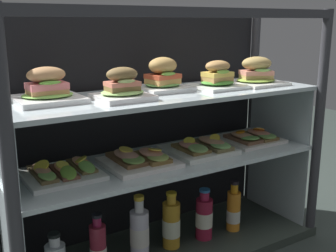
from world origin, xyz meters
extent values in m
cube|color=#2F3832|center=(0.00, 0.00, 0.02)|extent=(1.26, 0.43, 0.04)
cylinder|color=#333338|center=(-0.61, -0.20, 0.48)|extent=(0.04, 0.04, 0.96)
cylinder|color=#333338|center=(0.61, -0.20, 0.48)|extent=(0.04, 0.04, 0.96)
cylinder|color=#333338|center=(0.61, 0.20, 0.48)|extent=(0.04, 0.04, 0.96)
cube|color=#333338|center=(0.00, -0.20, 0.94)|extent=(1.22, 0.03, 0.03)
cube|color=black|center=(0.00, 0.21, 0.50)|extent=(1.18, 0.01, 0.92)
cube|color=silver|center=(-0.59, 0.00, 0.21)|extent=(0.01, 0.35, 0.35)
cube|color=silver|center=(0.59, 0.00, 0.21)|extent=(0.01, 0.35, 0.35)
cube|color=silver|center=(0.00, 0.00, 0.40)|extent=(1.20, 0.37, 0.02)
cube|color=silver|center=(-0.59, 0.00, 0.52)|extent=(0.01, 0.35, 0.24)
cube|color=silver|center=(0.59, 0.00, 0.52)|extent=(0.01, 0.35, 0.24)
cube|color=silver|center=(0.00, 0.00, 0.65)|extent=(1.20, 0.37, 0.02)
cube|color=white|center=(-0.43, 0.05, 0.66)|extent=(0.21, 0.21, 0.02)
ellipsoid|color=#7DBC50|center=(-0.43, 0.05, 0.68)|extent=(0.16, 0.14, 0.01)
cube|color=tan|center=(-0.43, 0.05, 0.69)|extent=(0.12, 0.08, 0.02)
cube|color=#E07374|center=(-0.43, 0.05, 0.71)|extent=(0.12, 0.09, 0.02)
ellipsoid|color=#63A439|center=(-0.43, 0.02, 0.72)|extent=(0.07, 0.03, 0.01)
ellipsoid|color=#AD7C4D|center=(-0.43, 0.05, 0.74)|extent=(0.13, 0.09, 0.05)
cube|color=white|center=(-0.20, -0.04, 0.66)|extent=(0.17, 0.17, 0.02)
ellipsoid|color=#9FD56F|center=(-0.20, -0.04, 0.68)|extent=(0.15, 0.12, 0.02)
cube|color=olive|center=(-0.20, -0.04, 0.69)|extent=(0.11, 0.07, 0.02)
cube|color=#E38066|center=(-0.20, -0.04, 0.71)|extent=(0.11, 0.07, 0.01)
ellipsoid|color=#A4BE6B|center=(-0.20, -0.07, 0.72)|extent=(0.06, 0.03, 0.01)
ellipsoid|color=brown|center=(-0.20, -0.04, 0.74)|extent=(0.11, 0.07, 0.05)
cube|color=white|center=(0.01, 0.05, 0.66)|extent=(0.18, 0.18, 0.02)
ellipsoid|color=#6BAF54|center=(0.01, 0.05, 0.68)|extent=(0.14, 0.12, 0.01)
cube|color=tan|center=(0.01, 0.05, 0.69)|extent=(0.12, 0.10, 0.02)
cube|color=#C24B2D|center=(0.01, 0.05, 0.71)|extent=(0.12, 0.11, 0.02)
ellipsoid|color=#67A139|center=(0.01, 0.01, 0.72)|extent=(0.07, 0.04, 0.01)
ellipsoid|color=#AA8345|center=(0.01, 0.05, 0.75)|extent=(0.13, 0.11, 0.06)
cube|color=white|center=(0.22, -0.01, 0.66)|extent=(0.19, 0.19, 0.01)
ellipsoid|color=#4C9936|center=(0.22, -0.01, 0.68)|extent=(0.14, 0.12, 0.02)
cube|color=tan|center=(0.22, -0.01, 0.69)|extent=(0.11, 0.08, 0.02)
cube|color=#E1BC50|center=(0.22, -0.01, 0.71)|extent=(0.11, 0.08, 0.02)
ellipsoid|color=#76AD3D|center=(0.22, -0.04, 0.72)|extent=(0.07, 0.03, 0.02)
ellipsoid|color=#A87B46|center=(0.22, -0.01, 0.74)|extent=(0.12, 0.08, 0.04)
cube|color=white|center=(0.42, -0.02, 0.66)|extent=(0.20, 0.20, 0.01)
ellipsoid|color=#7EA33A|center=(0.42, -0.02, 0.68)|extent=(0.17, 0.14, 0.01)
cube|color=tan|center=(0.42, -0.02, 0.69)|extent=(0.14, 0.12, 0.02)
cube|color=tan|center=(0.42, -0.02, 0.70)|extent=(0.14, 0.12, 0.02)
ellipsoid|color=#7AB154|center=(0.42, -0.05, 0.72)|extent=(0.08, 0.05, 0.01)
ellipsoid|color=#A2864B|center=(0.42, -0.02, 0.74)|extent=(0.15, 0.12, 0.06)
cube|color=white|center=(-0.41, 0.02, 0.41)|extent=(0.25, 0.23, 0.02)
cube|color=brown|center=(-0.47, 0.03, 0.43)|extent=(0.06, 0.18, 0.01)
ellipsoid|color=#89C15D|center=(-0.47, -0.03, 0.44)|extent=(0.05, 0.09, 0.02)
ellipsoid|color=#EAA479|center=(-0.47, 0.03, 0.44)|extent=(0.05, 0.15, 0.02)
cylinder|color=yellow|center=(-0.47, 0.03, 0.45)|extent=(0.07, 0.07, 0.03)
cube|color=brown|center=(-0.40, 0.01, 0.43)|extent=(0.06, 0.16, 0.01)
ellipsoid|color=#75B03B|center=(-0.40, -0.04, 0.44)|extent=(0.06, 0.09, 0.04)
ellipsoid|color=#F4A579|center=(-0.40, 0.01, 0.44)|extent=(0.05, 0.13, 0.02)
cylinder|color=#EEE04B|center=(-0.40, 0.01, 0.45)|extent=(0.05, 0.05, 0.02)
cube|color=brown|center=(-0.33, 0.04, 0.43)|extent=(0.06, 0.16, 0.01)
ellipsoid|color=#81C656|center=(-0.33, -0.01, 0.44)|extent=(0.05, 0.09, 0.03)
ellipsoid|color=#F2A67A|center=(-0.33, 0.04, 0.44)|extent=(0.05, 0.13, 0.02)
cylinder|color=yellow|center=(-0.33, 0.03, 0.45)|extent=(0.06, 0.06, 0.02)
cube|color=white|center=(-0.13, -0.01, 0.41)|extent=(0.25, 0.23, 0.02)
cube|color=brown|center=(-0.17, 0.01, 0.43)|extent=(0.08, 0.18, 0.01)
ellipsoid|color=#7BA74D|center=(-0.17, -0.04, 0.44)|extent=(0.08, 0.10, 0.02)
ellipsoid|color=#E6A187|center=(-0.17, 0.01, 0.44)|extent=(0.07, 0.15, 0.02)
cylinder|color=#F9DB4B|center=(-0.16, 0.03, 0.46)|extent=(0.07, 0.07, 0.02)
cube|color=brown|center=(-0.08, -0.02, 0.43)|extent=(0.08, 0.16, 0.01)
ellipsoid|color=#A4BA57|center=(-0.08, -0.07, 0.44)|extent=(0.08, 0.08, 0.02)
ellipsoid|color=#EA9A7C|center=(-0.08, -0.02, 0.45)|extent=(0.07, 0.13, 0.02)
cylinder|color=yellow|center=(-0.07, -0.03, 0.46)|extent=(0.07, 0.07, 0.02)
cube|color=white|center=(0.14, 0.00, 0.41)|extent=(0.25, 0.23, 0.02)
cube|color=brown|center=(0.10, -0.01, 0.43)|extent=(0.08, 0.16, 0.01)
ellipsoid|color=#89B762|center=(0.10, -0.05, 0.44)|extent=(0.08, 0.08, 0.03)
ellipsoid|color=#F6A08A|center=(0.10, -0.01, 0.44)|extent=(0.07, 0.13, 0.01)
cylinder|color=yellow|center=(0.11, 0.02, 0.45)|extent=(0.06, 0.06, 0.02)
cube|color=brown|center=(0.20, -0.02, 0.43)|extent=(0.08, 0.18, 0.01)
ellipsoid|color=#7CB461|center=(0.20, -0.07, 0.44)|extent=(0.08, 0.09, 0.02)
ellipsoid|color=#E1A47B|center=(0.20, -0.02, 0.45)|extent=(0.07, 0.15, 0.02)
cylinder|color=yellow|center=(0.21, -0.02, 0.46)|extent=(0.06, 0.06, 0.03)
cube|color=white|center=(0.42, 0.01, 0.41)|extent=(0.25, 0.23, 0.01)
cube|color=brown|center=(0.38, 0.00, 0.43)|extent=(0.08, 0.16, 0.01)
ellipsoid|color=#81CA60|center=(0.38, -0.04, 0.44)|extent=(0.09, 0.09, 0.03)
ellipsoid|color=#E0A178|center=(0.38, 0.00, 0.44)|extent=(0.07, 0.13, 0.01)
cylinder|color=orange|center=(0.38, 0.02, 0.45)|extent=(0.06, 0.06, 0.01)
cube|color=brown|center=(0.46, -0.01, 0.42)|extent=(0.08, 0.16, 0.01)
ellipsoid|color=#81B859|center=(0.46, -0.05, 0.44)|extent=(0.08, 0.08, 0.02)
ellipsoid|color=#F29B7B|center=(0.46, -0.01, 0.44)|extent=(0.07, 0.13, 0.02)
cylinder|color=orange|center=(0.47, 0.00, 0.45)|extent=(0.07, 0.07, 0.03)
cylinder|color=white|center=(-0.46, -0.03, 0.21)|extent=(0.04, 0.04, 0.03)
cylinder|color=black|center=(-0.46, -0.03, 0.23)|extent=(0.04, 0.04, 0.01)
cylinder|color=maroon|center=(-0.31, -0.04, 0.13)|extent=(0.06, 0.06, 0.19)
cylinder|color=#921E45|center=(-0.31, -0.04, 0.24)|extent=(0.03, 0.03, 0.03)
cylinder|color=black|center=(-0.31, -0.04, 0.26)|extent=(0.03, 0.03, 0.01)
cylinder|color=white|center=(-0.14, -0.03, 0.14)|extent=(0.07, 0.07, 0.19)
cylinder|color=white|center=(-0.14, -0.03, 0.14)|extent=(0.07, 0.07, 0.07)
cylinder|color=silver|center=(-0.14, -0.03, 0.26)|extent=(0.03, 0.03, 0.05)
cylinder|color=gold|center=(-0.14, -0.03, 0.29)|extent=(0.04, 0.04, 0.02)
cylinder|color=gold|center=(0.01, -0.01, 0.13)|extent=(0.07, 0.07, 0.18)
cylinder|color=#ECEFCD|center=(0.01, -0.01, 0.12)|extent=(0.07, 0.07, 0.07)
cylinder|color=gold|center=(0.01, -0.01, 0.24)|extent=(0.04, 0.04, 0.04)
cylinder|color=gold|center=(0.01, -0.01, 0.26)|extent=(0.04, 0.04, 0.01)
cylinder|color=#A01E3B|center=(0.16, -0.03, 0.12)|extent=(0.07, 0.07, 0.17)
cylinder|color=white|center=(0.16, -0.03, 0.12)|extent=(0.07, 0.07, 0.06)
cylinder|color=#A12045|center=(0.16, -0.03, 0.23)|extent=(0.04, 0.04, 0.03)
cylinder|color=#2C6EB7|center=(0.16, -0.03, 0.25)|extent=(0.04, 0.04, 0.01)
cylinder|color=orange|center=(0.31, -0.04, 0.12)|extent=(0.06, 0.06, 0.17)
cylinder|color=silver|center=(0.31, -0.04, 0.10)|extent=(0.06, 0.06, 0.05)
cylinder|color=orange|center=(0.31, -0.04, 0.23)|extent=(0.03, 0.03, 0.04)
cylinder|color=black|center=(0.31, -0.04, 0.25)|extent=(0.04, 0.04, 0.01)
camera|label=1|loc=(-0.82, -1.29, 0.91)|focal=45.23mm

